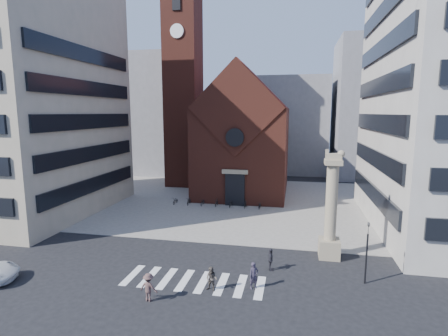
{
  "coord_description": "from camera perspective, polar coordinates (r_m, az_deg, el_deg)",
  "views": [
    {
      "loc": [
        7.05,
        -24.59,
        11.46
      ],
      "look_at": [
        0.43,
        8.0,
        6.16
      ],
      "focal_mm": 28.0,
      "sensor_mm": 36.0,
      "label": 1
    }
  ],
  "objects": [
    {
      "name": "ground",
      "position": [
        28.03,
        -4.27,
        -15.1
      ],
      "size": [
        120.0,
        120.0,
        0.0
      ],
      "primitive_type": "plane",
      "color": "black",
      "rests_on": "ground"
    },
    {
      "name": "piazza",
      "position": [
        45.61,
        2.24,
        -5.47
      ],
      "size": [
        46.0,
        30.0,
        0.05
      ],
      "primitive_type": "cube",
      "color": "#9C968E",
      "rests_on": "ground"
    },
    {
      "name": "zebra_crossing",
      "position": [
        25.29,
        -4.94,
        -17.91
      ],
      "size": [
        10.2,
        3.2,
        0.01
      ],
      "primitive_type": null,
      "color": "white",
      "rests_on": "ground"
    },
    {
      "name": "church",
      "position": [
        50.25,
        3.41,
        5.08
      ],
      "size": [
        12.0,
        16.65,
        18.0
      ],
      "color": "#5F281D",
      "rests_on": "ground"
    },
    {
      "name": "campanile",
      "position": [
        55.45,
        -6.64,
        13.42
      ],
      "size": [
        5.5,
        5.5,
        31.2
      ],
      "color": "#5F281D",
      "rests_on": "ground"
    },
    {
      "name": "building_left",
      "position": [
        46.51,
        -30.9,
        9.69
      ],
      "size": [
        18.0,
        20.0,
        26.0
      ],
      "primitive_type": "cube",
      "color": "tan",
      "rests_on": "ground"
    },
    {
      "name": "bg_block_left",
      "position": [
        70.03,
        -11.36,
        8.51
      ],
      "size": [
        16.0,
        14.0,
        22.0
      ],
      "primitive_type": "cube",
      "color": "gray",
      "rests_on": "ground"
    },
    {
      "name": "bg_block_mid",
      "position": [
        69.64,
        10.7,
        6.88
      ],
      "size": [
        14.0,
        12.0,
        18.0
      ],
      "primitive_type": "cube",
      "color": "gray",
      "rests_on": "ground"
    },
    {
      "name": "bg_block_right",
      "position": [
        68.25,
        24.44,
        8.71
      ],
      "size": [
        16.0,
        14.0,
        24.0
      ],
      "primitive_type": "cube",
      "color": "gray",
      "rests_on": "ground"
    },
    {
      "name": "lion_column",
      "position": [
        28.88,
        17.04,
        -7.44
      ],
      "size": [
        1.63,
        1.6,
        8.68
      ],
      "color": "tan",
      "rests_on": "ground"
    },
    {
      "name": "traffic_light",
      "position": [
        25.79,
        22.28,
        -12.48
      ],
      "size": [
        0.13,
        0.16,
        4.3
      ],
      "color": "black",
      "rests_on": "ground"
    },
    {
      "name": "pedestrian_0",
      "position": [
        24.0,
        4.89,
        -17.09
      ],
      "size": [
        0.78,
        0.73,
        1.79
      ],
      "primitive_type": "imported",
      "rotation": [
        0.0,
        0.0,
        0.63
      ],
      "color": "#302939",
      "rests_on": "ground"
    },
    {
      "name": "pedestrian_1",
      "position": [
        23.71,
        -2.04,
        -17.65
      ],
      "size": [
        0.89,
        0.76,
        1.61
      ],
      "primitive_type": "imported",
      "rotation": [
        0.0,
        0.0,
        -0.21
      ],
      "color": "#4C443D",
      "rests_on": "ground"
    },
    {
      "name": "pedestrian_2",
      "position": [
        26.58,
        7.6,
        -14.6
      ],
      "size": [
        0.59,
        1.03,
        1.66
      ],
      "primitive_type": "imported",
      "rotation": [
        0.0,
        0.0,
        1.77
      ],
      "color": "#24232A",
      "rests_on": "ground"
    },
    {
      "name": "pedestrian_3",
      "position": [
        23.02,
        -12.21,
        -18.5
      ],
      "size": [
        1.22,
        0.8,
        1.77
      ],
      "primitive_type": "imported",
      "rotation": [
        0.0,
        0.0,
        3.01
      ],
      "color": "brown",
      "rests_on": "ground"
    },
    {
      "name": "scooter_0",
      "position": [
        44.61,
        -7.94,
        -5.3
      ],
      "size": [
        0.57,
        1.58,
        0.83
      ],
      "primitive_type": "imported",
      "rotation": [
        0.0,
        0.0,
        -0.01
      ],
      "color": "black",
      "rests_on": "piazza"
    },
    {
      "name": "scooter_1",
      "position": [
        44.06,
        -5.75,
        -5.38
      ],
      "size": [
        0.45,
        1.53,
        0.92
      ],
      "primitive_type": "imported",
      "rotation": [
        0.0,
        0.0,
        -0.01
      ],
      "color": "black",
      "rests_on": "piazza"
    },
    {
      "name": "scooter_2",
      "position": [
        43.59,
        -3.51,
        -5.57
      ],
      "size": [
        0.57,
        1.58,
        0.83
      ],
      "primitive_type": "imported",
      "rotation": [
        0.0,
        0.0,
        -0.01
      ],
      "color": "black",
      "rests_on": "piazza"
    },
    {
      "name": "scooter_3",
      "position": [
        43.16,
        -1.22,
        -5.64
      ],
      "size": [
        0.45,
        1.53,
        0.92
      ],
      "primitive_type": "imported",
      "rotation": [
        0.0,
        0.0,
        -0.01
      ],
      "color": "black",
      "rests_on": "piazza"
    },
    {
      "name": "scooter_4",
      "position": [
        42.83,
        1.11,
        -5.82
      ],
      "size": [
        0.57,
        1.58,
        0.83
      ],
      "primitive_type": "imported",
      "rotation": [
        0.0,
        0.0,
        -0.01
      ],
      "color": "black",
      "rests_on": "piazza"
    },
    {
      "name": "scooter_5",
      "position": [
        42.55,
        3.47,
        -5.87
      ],
      "size": [
        0.45,
        1.53,
        0.92
      ],
      "primitive_type": "imported",
      "rotation": [
        0.0,
        0.0,
        -0.01
      ],
      "color": "black",
      "rests_on": "piazza"
    },
    {
      "name": "scooter_6",
      "position": [
        42.36,
        5.86,
        -6.04
      ],
      "size": [
        0.57,
        1.58,
        0.83
      ],
      "primitive_type": "imported",
      "rotation": [
        0.0,
        0.0,
        -0.01
      ],
      "color": "black",
      "rests_on": "piazza"
    }
  ]
}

